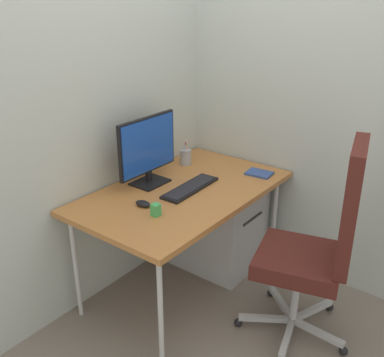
{
  "coord_description": "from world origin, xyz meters",
  "views": [
    {
      "loc": [
        -1.97,
        -1.58,
        1.87
      ],
      "look_at": [
        -0.01,
        -0.08,
        0.82
      ],
      "focal_mm": 42.35,
      "sensor_mm": 36.0,
      "label": 1
    }
  ],
  "objects_px": {
    "office_chair": "(321,241)",
    "keyboard": "(190,188)",
    "notebook": "(259,173)",
    "monitor": "(148,149)",
    "mouse": "(143,204)",
    "pen_holder": "(186,157)",
    "desk_clamp_accessory": "(156,210)",
    "filing_cabinet": "(217,223)"
  },
  "relations": [
    {
      "from": "office_chair",
      "to": "filing_cabinet",
      "type": "relative_size",
      "value": 1.87
    },
    {
      "from": "monitor",
      "to": "pen_holder",
      "type": "relative_size",
      "value": 2.48
    },
    {
      "from": "pen_holder",
      "to": "desk_clamp_accessory",
      "type": "distance_m",
      "value": 0.79
    },
    {
      "from": "keyboard",
      "to": "mouse",
      "type": "relative_size",
      "value": 4.59
    },
    {
      "from": "filing_cabinet",
      "to": "pen_holder",
      "type": "xyz_separation_m",
      "value": [
        -0.04,
        0.25,
        0.46
      ]
    },
    {
      "from": "mouse",
      "to": "notebook",
      "type": "relative_size",
      "value": 0.59
    },
    {
      "from": "office_chair",
      "to": "pen_holder",
      "type": "bearing_deg",
      "value": 77.42
    },
    {
      "from": "mouse",
      "to": "notebook",
      "type": "distance_m",
      "value": 0.86
    },
    {
      "from": "filing_cabinet",
      "to": "desk_clamp_accessory",
      "type": "height_order",
      "value": "desk_clamp_accessory"
    },
    {
      "from": "notebook",
      "to": "monitor",
      "type": "bearing_deg",
      "value": 132.89
    },
    {
      "from": "monitor",
      "to": "mouse",
      "type": "bearing_deg",
      "value": -143.28
    },
    {
      "from": "desk_clamp_accessory",
      "to": "notebook",
      "type": "bearing_deg",
      "value": -10.04
    },
    {
      "from": "office_chair",
      "to": "mouse",
      "type": "xyz_separation_m",
      "value": [
        -0.41,
        0.9,
        0.11
      ]
    },
    {
      "from": "filing_cabinet",
      "to": "desk_clamp_accessory",
      "type": "bearing_deg",
      "value": -172.35
    },
    {
      "from": "filing_cabinet",
      "to": "keyboard",
      "type": "height_order",
      "value": "keyboard"
    },
    {
      "from": "notebook",
      "to": "pen_holder",
      "type": "bearing_deg",
      "value": 101.14
    },
    {
      "from": "office_chair",
      "to": "notebook",
      "type": "height_order",
      "value": "office_chair"
    },
    {
      "from": "office_chair",
      "to": "keyboard",
      "type": "relative_size",
      "value": 2.65
    },
    {
      "from": "mouse",
      "to": "filing_cabinet",
      "type": "bearing_deg",
      "value": -6.91
    },
    {
      "from": "monitor",
      "to": "notebook",
      "type": "height_order",
      "value": "monitor"
    },
    {
      "from": "monitor",
      "to": "notebook",
      "type": "xyz_separation_m",
      "value": [
        0.55,
        -0.48,
        -0.22
      ]
    },
    {
      "from": "office_chair",
      "to": "pen_holder",
      "type": "height_order",
      "value": "office_chair"
    },
    {
      "from": "office_chair",
      "to": "desk_clamp_accessory",
      "type": "xyz_separation_m",
      "value": [
        -0.45,
        0.76,
        0.13
      ]
    },
    {
      "from": "keyboard",
      "to": "notebook",
      "type": "distance_m",
      "value": 0.51
    },
    {
      "from": "pen_holder",
      "to": "desk_clamp_accessory",
      "type": "bearing_deg",
      "value": -153.52
    },
    {
      "from": "keyboard",
      "to": "pen_holder",
      "type": "height_order",
      "value": "pen_holder"
    },
    {
      "from": "office_chair",
      "to": "desk_clamp_accessory",
      "type": "relative_size",
      "value": 17.07
    },
    {
      "from": "desk_clamp_accessory",
      "to": "keyboard",
      "type": "bearing_deg",
      "value": 9.62
    },
    {
      "from": "filing_cabinet",
      "to": "pen_holder",
      "type": "distance_m",
      "value": 0.52
    },
    {
      "from": "mouse",
      "to": "desk_clamp_accessory",
      "type": "relative_size",
      "value": 1.4
    },
    {
      "from": "desk_clamp_accessory",
      "to": "filing_cabinet",
      "type": "bearing_deg",
      "value": 7.65
    },
    {
      "from": "office_chair",
      "to": "desk_clamp_accessory",
      "type": "height_order",
      "value": "office_chair"
    },
    {
      "from": "desk_clamp_accessory",
      "to": "pen_holder",
      "type": "bearing_deg",
      "value": 26.48
    },
    {
      "from": "office_chair",
      "to": "keyboard",
      "type": "xyz_separation_m",
      "value": [
        -0.07,
        0.83,
        0.11
      ]
    },
    {
      "from": "keyboard",
      "to": "mouse",
      "type": "bearing_deg",
      "value": 169.02
    },
    {
      "from": "filing_cabinet",
      "to": "monitor",
      "type": "bearing_deg",
      "value": 152.13
    },
    {
      "from": "office_chair",
      "to": "desk_clamp_accessory",
      "type": "distance_m",
      "value": 0.9
    },
    {
      "from": "mouse",
      "to": "pen_holder",
      "type": "height_order",
      "value": "pen_holder"
    },
    {
      "from": "pen_holder",
      "to": "office_chair",
      "type": "bearing_deg",
      "value": -102.58
    },
    {
      "from": "keyboard",
      "to": "notebook",
      "type": "xyz_separation_m",
      "value": [
        0.47,
        -0.22,
        -0.0
      ]
    },
    {
      "from": "monitor",
      "to": "pen_holder",
      "type": "height_order",
      "value": "monitor"
    },
    {
      "from": "keyboard",
      "to": "desk_clamp_accessory",
      "type": "xyz_separation_m",
      "value": [
        -0.39,
        -0.07,
        0.03
      ]
    }
  ]
}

